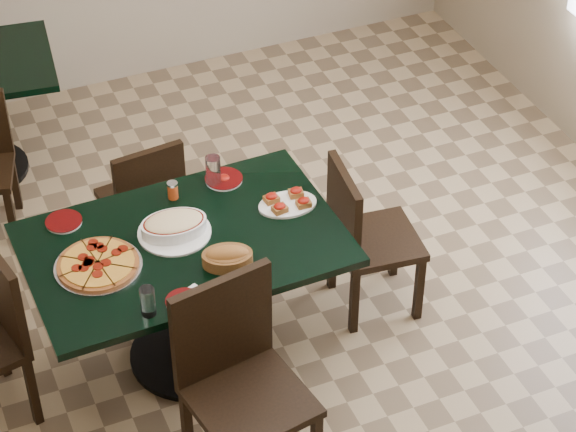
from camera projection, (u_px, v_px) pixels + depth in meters
name	position (u px, v px, depth m)	size (l,w,h in m)	color
floor	(258.00, 354.00, 5.60)	(5.50, 5.50, 0.00)	#937A55
main_table	(186.00, 271.00, 5.23)	(1.46, 0.96, 0.75)	black
chair_far	(145.00, 199.00, 5.85)	(0.42, 0.42, 0.81)	black
chair_near	(238.00, 373.00, 4.74)	(0.54, 0.54, 1.01)	black
chair_right	(363.00, 233.00, 5.57)	(0.45, 0.45, 0.88)	black
pepperoni_pizza	(98.00, 265.00, 4.97)	(0.39, 0.39, 0.04)	silver
lasagna_casserole	(174.00, 226.00, 5.13)	(0.34, 0.34, 0.09)	white
bread_basket	(227.00, 257.00, 4.97)	(0.26, 0.21, 0.10)	brown
bruschetta_platter	(287.00, 202.00, 5.30)	(0.30, 0.22, 0.05)	white
side_plate_near	(184.00, 301.00, 4.80)	(0.16, 0.16, 0.02)	white
side_plate_far_r	(224.00, 179.00, 5.47)	(0.19, 0.19, 0.03)	white
side_plate_far_l	(64.00, 222.00, 5.21)	(0.17, 0.17, 0.02)	white
napkin_setting	(194.00, 299.00, 4.82)	(0.19, 0.19, 0.01)	white
water_glass_a	(213.00, 171.00, 5.40)	(0.07, 0.07, 0.16)	silver
water_glass_b	(148.00, 301.00, 4.71)	(0.07, 0.07, 0.14)	silver
pepper_shaker	(173.00, 190.00, 5.34)	(0.05, 0.05, 0.09)	#AC3E12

